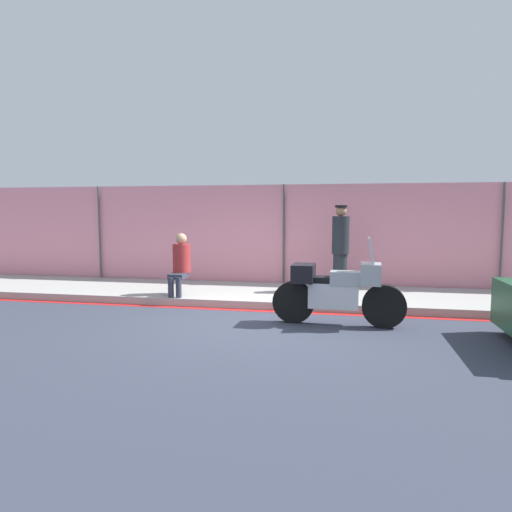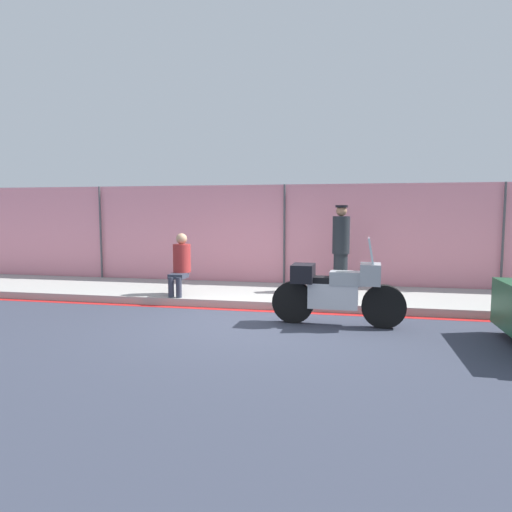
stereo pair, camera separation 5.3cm
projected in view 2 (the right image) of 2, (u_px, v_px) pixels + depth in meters
ground_plane at (257, 322)px, 7.77m from camera, size 120.00×120.00×0.00m
sidewalk at (276, 295)px, 9.87m from camera, size 35.83×2.40×0.15m
curb_paint_stripe at (266, 311)px, 8.62m from camera, size 35.83×0.18×0.01m
storefront_fence at (285, 237)px, 11.01m from camera, size 34.04×0.17×2.52m
motorcycle at (337, 290)px, 7.50m from camera, size 2.18×0.55×1.46m
officer_standing at (341, 247)px, 9.86m from camera, size 0.37×0.37×1.86m
person_seated_on_curb at (181, 261)px, 9.44m from camera, size 0.37×0.65×1.27m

